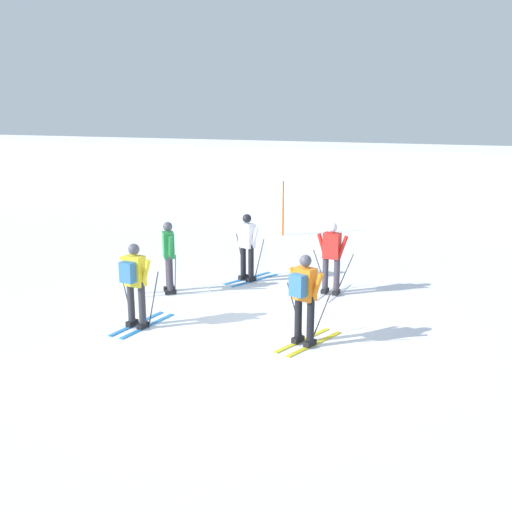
{
  "coord_description": "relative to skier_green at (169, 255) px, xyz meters",
  "views": [
    {
      "loc": [
        4.52,
        -10.51,
        4.23
      ],
      "look_at": [
        -0.85,
        1.93,
        0.9
      ],
      "focal_mm": 42.09,
      "sensor_mm": 36.0,
      "label": 1
    }
  ],
  "objects": [
    {
      "name": "skier_green",
      "position": [
        0.0,
        0.0,
        0.0
      ],
      "size": [
        1.49,
        1.28,
        1.71
      ],
      "color": "silver",
      "rests_on": "ground"
    },
    {
      "name": "skier_yellow",
      "position": [
        0.6,
        -2.26,
        0.04
      ],
      "size": [
        1.0,
        1.63,
        1.71
      ],
      "color": "#237AC6",
      "rests_on": "ground"
    },
    {
      "name": "skier_orange",
      "position": [
        3.93,
        -1.8,
        0.04
      ],
      "size": [
        0.96,
        1.63,
        1.71
      ],
      "color": "gold",
      "rests_on": "ground"
    },
    {
      "name": "ground_plane",
      "position": [
        2.7,
        -1.12,
        -0.92
      ],
      "size": [
        120.0,
        120.0,
        0.0
      ],
      "primitive_type": "plane",
      "color": "white"
    },
    {
      "name": "far_snow_ridge",
      "position": [
        2.7,
        19.1,
        0.26
      ],
      "size": [
        80.0,
        6.6,
        2.36
      ],
      "primitive_type": "cube",
      "color": "white",
      "rests_on": "ground"
    },
    {
      "name": "skier_red",
      "position": [
        3.5,
        1.42,
        -0.0
      ],
      "size": [
        1.0,
        1.62,
        1.71
      ],
      "color": "silver",
      "rests_on": "ground"
    },
    {
      "name": "trail_marker_pole",
      "position": [
        0.07,
        7.26,
        0.02
      ],
      "size": [
        0.06,
        0.06,
        1.88
      ],
      "primitive_type": "cylinder",
      "color": "#C65614",
      "rests_on": "ground"
    },
    {
      "name": "skier_white",
      "position": [
        1.24,
        1.68,
        0.0
      ],
      "size": [
        0.96,
        1.62,
        1.71
      ],
      "color": "#237AC6",
      "rests_on": "ground"
    }
  ]
}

